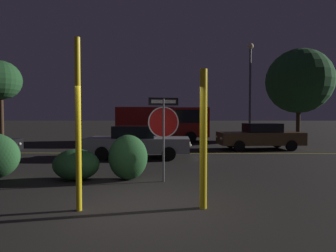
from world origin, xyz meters
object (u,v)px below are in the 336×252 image
Objects in this scene: passing_car_3 at (260,136)px; hedge_bush_1 at (76,165)px; hedge_bush_2 at (128,157)px; yellow_pole_left at (78,125)px; yellow_pole_right at (203,139)px; tree_1 at (1,80)px; tree_0 at (299,81)px; street_lamp at (250,78)px; delivery_truck at (166,122)px; passing_car_2 at (138,142)px; stop_sign at (164,123)px.

hedge_bush_1 is at bearing 129.74° from passing_car_3.
passing_car_3 is (6.41, 7.47, 0.08)m from hedge_bush_2.
passing_car_3 is (6.96, 10.08, -0.97)m from yellow_pole_left.
tree_1 is (-16.34, 18.41, 3.80)m from yellow_pole_right.
tree_0 is (13.01, 13.53, 4.29)m from hedge_bush_1.
street_lamp is (5.29, 14.80, 3.43)m from yellow_pole_right.
delivery_truck is at bearing 84.82° from yellow_pole_left.
tree_1 is at bearing 126.63° from yellow_pole_left.
yellow_pole_left is 0.47× the size of tree_0.
yellow_pole_left is 2.54m from yellow_pole_right.
tree_1 is (-15.18, 3.64, 3.70)m from delivery_truck.
yellow_pole_right is at bearing -51.03° from hedge_bush_2.
yellow_pole_right is 24.91m from tree_1.
yellow_pole_right is 0.38× the size of street_lamp.
tree_0 is (4.21, 1.09, -0.11)m from street_lamp.
street_lamp reaches higher than hedge_bush_1.
yellow_pole_right is at bearing 19.58° from passing_car_2.
street_lamp is at bearing 54.72° from hedge_bush_1.
passing_car_3 reaches higher than hedge_bush_1.
street_lamp is at bearing 52.28° from stop_sign.
passing_car_2 is at bearing -39.67° from tree_1.
passing_car_2 is (-1.36, 4.52, -0.99)m from stop_sign.
tree_0 is (5.05, 5.99, 4.00)m from passing_car_3.
passing_car_2 is 0.70× the size of delivery_truck.
street_lamp is at bearing 137.99° from passing_car_2.
passing_car_2 is 0.64× the size of street_lamp.
passing_car_2 is at bearing -7.49° from delivery_truck.
delivery_truck is (-1.16, 14.78, 0.11)m from yellow_pole_right.
yellow_pole_right reaches higher than delivery_truck.
stop_sign is 17.45m from tree_0.
stop_sign is 9.41m from passing_car_3.
delivery_truck reaches higher than hedge_bush_1.
tree_1 reaches higher than hedge_bush_2.
delivery_truck is at bearing 173.31° from passing_car_2.
passing_car_3 is at bearing 55.38° from yellow_pole_left.
stop_sign is at bearing 55.82° from yellow_pole_left.
hedge_bush_1 is 0.20× the size of delivery_truck.
street_lamp is at bearing 70.34° from yellow_pole_right.
yellow_pole_left is 0.46× the size of street_lamp.
tree_1 is at bearing 64.01° from passing_car_3.
yellow_pole_left is at bearing -4.92° from delivery_truck.
passing_car_3 is at bearing -22.27° from tree_1.
hedge_bush_2 is 0.18× the size of tree_0.
passing_car_2 is 0.69× the size of tree_1.
stop_sign is 0.50× the size of passing_car_3.
tree_0 is 25.96m from tree_1.
yellow_pole_left is 3.01m from hedge_bush_1.
tree_0 reaches higher than stop_sign.
yellow_pole_left is 1.21× the size of yellow_pole_right.
passing_car_3 is (4.44, 9.90, -0.67)m from yellow_pole_right.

